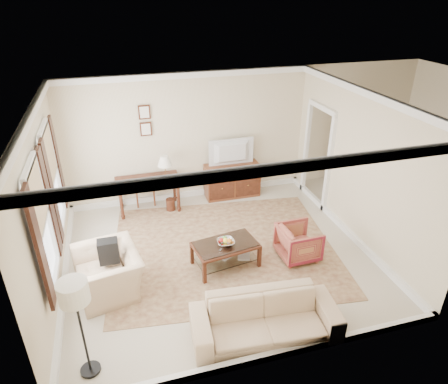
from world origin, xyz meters
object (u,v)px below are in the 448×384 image
coffee_table (225,249)px  striped_armchair (299,241)px  tv (233,145)px  sofa (266,313)px  sideboard (232,180)px  writing_desk (148,184)px  club_armchair (108,266)px

coffee_table → striped_armchair: 1.36m
tv → sofa: 4.40m
sideboard → coffee_table: (-0.90, -2.56, -0.03)m
writing_desk → sideboard: 1.99m
striped_armchair → sofa: sofa is taller
club_armchair → sofa: (2.10, -1.59, -0.08)m
writing_desk → coffee_table: writing_desk is taller
striped_armchair → tv: bearing=8.0°
tv → sofa: bearing=79.2°
writing_desk → tv: tv is taller
writing_desk → club_armchair: (-0.93, -2.50, -0.16)m
sideboard → tv: size_ratio=1.27×
coffee_table → club_armchair: (-2.00, -0.11, 0.13)m
sideboard → sofa: bearing=-100.8°
club_armchair → sofa: size_ratio=0.53×
coffee_table → striped_armchair: striped_armchair is taller
tv → coffee_table: bearing=70.4°
coffee_table → club_armchair: size_ratio=1.08×
sideboard → coffee_table: bearing=-109.5°
club_armchair → sofa: club_armchair is taller
tv → striped_armchair: bearing=99.5°
tv → coffee_table: 2.85m
sideboard → sofa: size_ratio=0.61×
writing_desk → tv: bearing=4.3°
tv → sideboard: bearing=-90.0°
tv → striped_armchair: tv is taller
writing_desk → sofa: size_ratio=0.66×
sideboard → club_armchair: 3.94m
coffee_table → sofa: sofa is taller
sideboard → sofa: 4.33m
sideboard → striped_armchair: size_ratio=1.81×
sofa → coffee_table: bearing=98.4°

